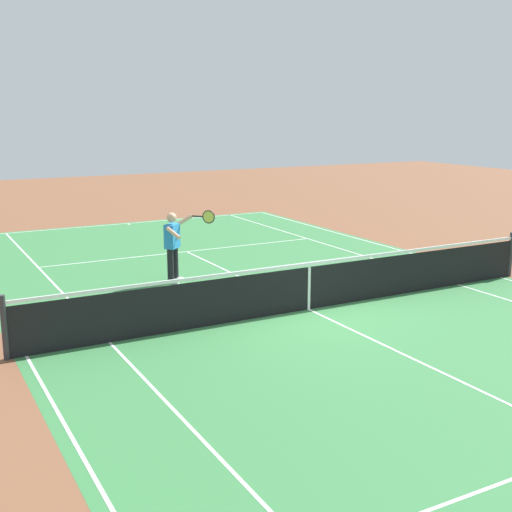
# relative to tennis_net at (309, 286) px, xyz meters

# --- Properties ---
(ground_plane) EXTENTS (60.00, 60.00, 0.00)m
(ground_plane) POSITION_rel_tennis_net_xyz_m (0.00, 0.00, -0.49)
(ground_plane) COLOR brown
(court_slab) EXTENTS (24.20, 11.40, 0.00)m
(court_slab) POSITION_rel_tennis_net_xyz_m (0.00, 0.00, -0.49)
(court_slab) COLOR #387A42
(court_slab) RESTS_ON ground_plane
(court_line_markings) EXTENTS (23.85, 11.05, 0.01)m
(court_line_markings) POSITION_rel_tennis_net_xyz_m (0.00, 0.00, -0.49)
(court_line_markings) COLOR white
(court_line_markings) RESTS_ON ground_plane
(tennis_net) EXTENTS (0.10, 11.70, 1.08)m
(tennis_net) POSITION_rel_tennis_net_xyz_m (0.00, 0.00, 0.00)
(tennis_net) COLOR #2D2D33
(tennis_net) RESTS_ON ground_plane
(tennis_player_near) EXTENTS (0.74, 1.11, 1.70)m
(tennis_player_near) POSITION_rel_tennis_net_xyz_m (3.34, 1.57, 0.44)
(tennis_player_near) COLOR black
(tennis_player_near) RESTS_ON ground_plane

